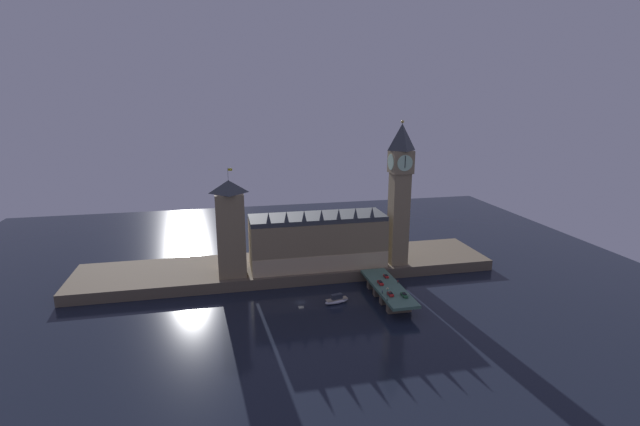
{
  "coord_description": "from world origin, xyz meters",
  "views": [
    {
      "loc": [
        -33.66,
        -195.96,
        92.95
      ],
      "look_at": [
        13.44,
        20.0,
        37.22
      ],
      "focal_mm": 26.0,
      "sensor_mm": 36.0,
      "label": 1
    }
  ],
  "objects_px": {
    "clock_tower": "(400,190)",
    "victoria_tower": "(231,228)",
    "car_southbound_trail": "(386,276)",
    "pedestrian_mid_walk": "(398,282)",
    "pedestrian_near_rail": "(382,292)",
    "boat_upstream": "(337,300)",
    "car_northbound_lead": "(380,283)",
    "car_southbound_lead": "(404,295)",
    "car_northbound_trail": "(390,294)",
    "street_lamp_near": "(387,292)"
  },
  "relations": [
    {
      "from": "car_southbound_trail",
      "to": "car_northbound_lead",
      "type": "bearing_deg",
      "value": -126.64
    },
    {
      "from": "pedestrian_mid_walk",
      "to": "boat_upstream",
      "type": "relative_size",
      "value": 0.14
    },
    {
      "from": "clock_tower",
      "to": "car_northbound_lead",
      "type": "height_order",
      "value": "clock_tower"
    },
    {
      "from": "victoria_tower",
      "to": "car_southbound_trail",
      "type": "height_order",
      "value": "victoria_tower"
    },
    {
      "from": "car_northbound_trail",
      "to": "boat_upstream",
      "type": "relative_size",
      "value": 0.33
    },
    {
      "from": "clock_tower",
      "to": "pedestrian_mid_walk",
      "type": "xyz_separation_m",
      "value": [
        -10.72,
        -28.86,
        -38.47
      ]
    },
    {
      "from": "clock_tower",
      "to": "pedestrian_near_rail",
      "type": "relative_size",
      "value": 43.22
    },
    {
      "from": "clock_tower",
      "to": "car_southbound_trail",
      "type": "height_order",
      "value": "clock_tower"
    },
    {
      "from": "pedestrian_near_rail",
      "to": "car_northbound_lead",
      "type": "bearing_deg",
      "value": 75.08
    },
    {
      "from": "boat_upstream",
      "to": "clock_tower",
      "type": "bearing_deg",
      "value": 36.67
    },
    {
      "from": "car_northbound_lead",
      "to": "car_southbound_lead",
      "type": "xyz_separation_m",
      "value": [
        5.64,
        -15.61,
        0.02
      ]
    },
    {
      "from": "victoria_tower",
      "to": "car_northbound_trail",
      "type": "distance_m",
      "value": 83.9
    },
    {
      "from": "car_northbound_lead",
      "to": "pedestrian_near_rail",
      "type": "distance_m",
      "value": 10.95
    },
    {
      "from": "pedestrian_near_rail",
      "to": "pedestrian_mid_walk",
      "type": "xyz_separation_m",
      "value": [
        11.28,
        9.67,
        -0.05
      ]
    },
    {
      "from": "car_northbound_trail",
      "to": "pedestrian_mid_walk",
      "type": "distance_m",
      "value": 14.98
    },
    {
      "from": "pedestrian_near_rail",
      "to": "pedestrian_mid_walk",
      "type": "relative_size",
      "value": 1.05
    },
    {
      "from": "victoria_tower",
      "to": "car_northbound_lead",
      "type": "relative_size",
      "value": 11.51
    },
    {
      "from": "car_southbound_trail",
      "to": "pedestrian_near_rail",
      "type": "xyz_separation_m",
      "value": [
        -8.46,
        -18.16,
        0.31
      ]
    },
    {
      "from": "victoria_tower",
      "to": "pedestrian_mid_walk",
      "type": "relative_size",
      "value": 32.38
    },
    {
      "from": "street_lamp_near",
      "to": "boat_upstream",
      "type": "bearing_deg",
      "value": 141.26
    },
    {
      "from": "car_northbound_trail",
      "to": "pedestrian_mid_walk",
      "type": "xyz_separation_m",
      "value": [
        8.46,
        12.36,
        0.18
      ]
    },
    {
      "from": "car_southbound_trail",
      "to": "pedestrian_mid_walk",
      "type": "xyz_separation_m",
      "value": [
        2.82,
        -8.49,
        0.26
      ]
    },
    {
      "from": "boat_upstream",
      "to": "car_southbound_lead",
      "type": "bearing_deg",
      "value": -24.97
    },
    {
      "from": "clock_tower",
      "to": "pedestrian_mid_walk",
      "type": "relative_size",
      "value": 45.31
    },
    {
      "from": "car_northbound_trail",
      "to": "street_lamp_near",
      "type": "bearing_deg",
      "value": -125.34
    },
    {
      "from": "car_northbound_trail",
      "to": "pedestrian_mid_walk",
      "type": "bearing_deg",
      "value": 55.61
    },
    {
      "from": "car_northbound_lead",
      "to": "boat_upstream",
      "type": "height_order",
      "value": "car_northbound_lead"
    },
    {
      "from": "pedestrian_near_rail",
      "to": "boat_upstream",
      "type": "bearing_deg",
      "value": 157.75
    },
    {
      "from": "car_northbound_lead",
      "to": "pedestrian_mid_walk",
      "type": "relative_size",
      "value": 2.81
    },
    {
      "from": "victoria_tower",
      "to": "street_lamp_near",
      "type": "bearing_deg",
      "value": -36.55
    },
    {
      "from": "car_southbound_lead",
      "to": "pedestrian_mid_walk",
      "type": "relative_size",
      "value": 2.8
    },
    {
      "from": "victoria_tower",
      "to": "car_northbound_lead",
      "type": "height_order",
      "value": "victoria_tower"
    },
    {
      "from": "clock_tower",
      "to": "car_southbound_lead",
      "type": "xyz_separation_m",
      "value": [
        -13.54,
        -43.56,
        -38.62
      ]
    },
    {
      "from": "car_northbound_lead",
      "to": "pedestrian_mid_walk",
      "type": "height_order",
      "value": "pedestrian_mid_walk"
    },
    {
      "from": "victoria_tower",
      "to": "car_northbound_lead",
      "type": "xyz_separation_m",
      "value": [
        68.05,
        -30.25,
        -22.68
      ]
    },
    {
      "from": "pedestrian_mid_walk",
      "to": "street_lamp_near",
      "type": "xyz_separation_m",
      "value": [
        -11.68,
        -16.9,
        2.93
      ]
    },
    {
      "from": "victoria_tower",
      "to": "boat_upstream",
      "type": "distance_m",
      "value": 63.24
    },
    {
      "from": "clock_tower",
      "to": "car_southbound_lead",
      "type": "height_order",
      "value": "clock_tower"
    },
    {
      "from": "car_northbound_lead",
      "to": "car_northbound_trail",
      "type": "xyz_separation_m",
      "value": [
        0.0,
        -13.27,
        -0.01
      ]
    },
    {
      "from": "pedestrian_near_rail",
      "to": "pedestrian_mid_walk",
      "type": "distance_m",
      "value": 14.86
    },
    {
      "from": "clock_tower",
      "to": "victoria_tower",
      "type": "relative_size",
      "value": 1.4
    },
    {
      "from": "victoria_tower",
      "to": "car_southbound_trail",
      "type": "xyz_separation_m",
      "value": [
        73.68,
        -22.66,
        -22.79
      ]
    },
    {
      "from": "car_southbound_lead",
      "to": "clock_tower",
      "type": "bearing_deg",
      "value": 72.73
    },
    {
      "from": "pedestrian_near_rail",
      "to": "pedestrian_mid_walk",
      "type": "bearing_deg",
      "value": 40.61
    },
    {
      "from": "boat_upstream",
      "to": "victoria_tower",
      "type": "bearing_deg",
      "value": 144.38
    },
    {
      "from": "victoria_tower",
      "to": "pedestrian_mid_walk",
      "type": "height_order",
      "value": "victoria_tower"
    },
    {
      "from": "victoria_tower",
      "to": "car_southbound_lead",
      "type": "relative_size",
      "value": 11.56
    },
    {
      "from": "car_northbound_lead",
      "to": "pedestrian_near_rail",
      "type": "bearing_deg",
      "value": -104.92
    },
    {
      "from": "victoria_tower",
      "to": "car_southbound_lead",
      "type": "height_order",
      "value": "victoria_tower"
    },
    {
      "from": "car_southbound_lead",
      "to": "pedestrian_mid_walk",
      "type": "distance_m",
      "value": 14.97
    }
  ]
}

